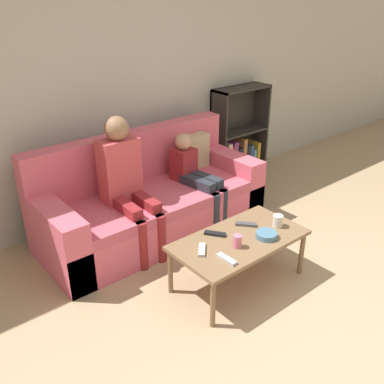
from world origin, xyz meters
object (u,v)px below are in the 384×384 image
Objects in this scene: couch at (151,203)px; bookshelf at (237,145)px; tv_remote_0 at (227,259)px; snack_bowl at (267,235)px; cup_far at (278,221)px; tv_remote_1 at (246,224)px; person_child at (195,176)px; person_adult at (125,176)px; tv_remote_2 at (202,250)px; cup_near at (237,241)px; tv_remote_3 at (215,234)px; coffee_table at (239,243)px.

bookshelf is at bearing 16.11° from couch.
tv_remote_0 is 1.03× the size of snack_bowl.
bookshelf is (1.62, 0.47, 0.10)m from couch.
cup_far reaches higher than tv_remote_1.
person_child is at bearing 58.00° from tv_remote_0.
tv_remote_2 is at bearing -86.45° from person_adult.
bookshelf reaches higher than tv_remote_0.
couch is at bearing 88.18° from cup_near.
person_child is at bearing 80.25° from snack_bowl.
tv_remote_3 is at bearing -127.60° from person_child.
couch is 21.51× the size of cup_near.
cup_near reaches higher than tv_remote_1.
bookshelf is 6.56× the size of tv_remote_0.
cup_far reaches higher than snack_bowl.
coffee_table is at bearing 144.08° from snack_bowl.
couch reaches higher than person_child.
tv_remote_2 is at bearing 171.44° from coffee_table.
snack_bowl is (0.17, -0.12, 0.06)m from coffee_table.
tv_remote_3 is at bearing 125.55° from coffee_table.
bookshelf is at bearing 45.69° from coffee_table.
couch reaches higher than coffee_table.
person_child is 9.14× the size of cup_near.
cup_far is at bearing -96.57° from person_child.
bookshelf reaches higher than tv_remote_1.
bookshelf reaches higher than tv_remote_3.
couch is at bearing -163.89° from bookshelf.
cup_far is at bearing 16.55° from snack_bowl.
person_child is at bearing 95.86° from tv_remote_2.
cup_near is 0.59× the size of tv_remote_0.
person_child is at bearing -20.70° from couch.
tv_remote_2 is (-0.71, 0.12, -0.04)m from cup_far.
snack_bowl is at bearing -133.61° from tv_remote_1.
cup_near is at bearing -74.63° from person_adult.
tv_remote_1 is (0.47, 0.26, 0.00)m from tv_remote_0.
tv_remote_0 is at bearing -99.75° from couch.
tv_remote_1 is at bearing -44.93° from tv_remote_3.
couch is 13.00× the size of tv_remote_3.
snack_bowl is (0.24, -1.25, 0.13)m from couch.
coffee_table is at bearing 169.68° from tv_remote_1.
coffee_table is 6.67× the size of tv_remote_1.
coffee_table is 6.42× the size of tv_remote_3.
person_adult is at bearing 104.25° from cup_near.
cup_near and cup_far have the same top height.
person_adult is (-0.32, -0.09, 0.40)m from couch.
cup_near reaches higher than tv_remote_3.
snack_bowl is (-0.19, -1.09, -0.08)m from person_child.
tv_remote_1 is at bearing -132.70° from bookshelf.
cup_far is at bearing 34.06° from tv_remote_2.
cup_far is at bearing -125.51° from bookshelf.
tv_remote_2 is at bearing -134.74° from person_child.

